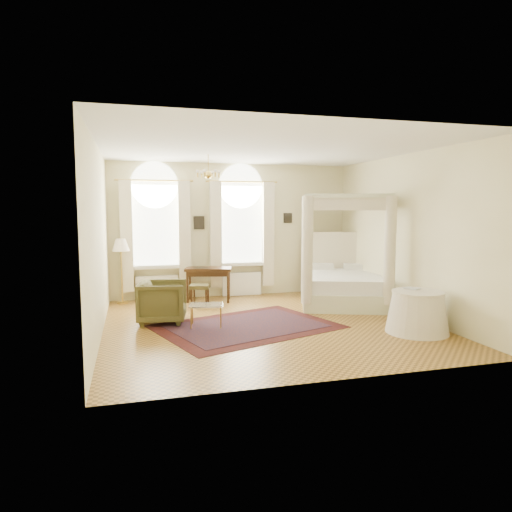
% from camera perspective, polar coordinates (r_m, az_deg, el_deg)
% --- Properties ---
extents(ground, '(6.00, 6.00, 0.00)m').
position_cam_1_polar(ground, '(8.82, 1.36, -8.46)').
color(ground, '#A77630').
rests_on(ground, ground).
extents(room_walls, '(6.00, 6.00, 6.00)m').
position_cam_1_polar(room_walls, '(8.55, 1.39, 4.50)').
color(room_walls, '#FFF7C2').
rests_on(room_walls, ground).
extents(window_left, '(1.62, 0.27, 3.29)m').
position_cam_1_polar(window_left, '(11.09, -12.41, 2.16)').
color(window_left, white).
rests_on(window_left, room_walls).
extents(window_right, '(1.62, 0.27, 3.29)m').
position_cam_1_polar(window_right, '(11.39, -1.80, 2.40)').
color(window_right, white).
rests_on(window_right, room_walls).
extents(chandelier, '(0.51, 0.45, 0.50)m').
position_cam_1_polar(chandelier, '(9.54, -5.98, 10.20)').
color(chandelier, gold).
rests_on(chandelier, room_walls).
extents(wall_pictures, '(2.54, 0.03, 0.39)m').
position_cam_1_polar(wall_pictures, '(11.44, -2.47, 4.43)').
color(wall_pictures, black).
rests_on(wall_pictures, room_walls).
extents(canopy_bed, '(2.52, 2.78, 2.50)m').
position_cam_1_polar(canopy_bed, '(10.72, 10.73, -2.87)').
color(canopy_bed, beige).
rests_on(canopy_bed, ground).
extents(nightstand, '(0.54, 0.52, 0.61)m').
position_cam_1_polar(nightstand, '(12.03, 10.29, -3.17)').
color(nightstand, '#36200E').
rests_on(nightstand, ground).
extents(nightstand_lamp, '(0.30, 0.30, 0.45)m').
position_cam_1_polar(nightstand_lamp, '(11.94, 10.85, -0.35)').
color(nightstand_lamp, gold).
rests_on(nightstand_lamp, nightstand).
extents(writing_desk, '(1.18, 0.81, 0.81)m').
position_cam_1_polar(writing_desk, '(10.84, -5.97, -2.06)').
color(writing_desk, '#36200E').
rests_on(writing_desk, ground).
extents(laptop, '(0.39, 0.30, 0.03)m').
position_cam_1_polar(laptop, '(10.70, -6.86, -1.47)').
color(laptop, black).
rests_on(laptop, writing_desk).
extents(stool, '(0.54, 0.54, 0.49)m').
position_cam_1_polar(stool, '(10.37, -7.02, -3.99)').
color(stool, '#423C1C').
rests_on(stool, ground).
extents(armchair, '(1.03, 1.01, 0.81)m').
position_cam_1_polar(armchair, '(9.01, -11.57, -5.62)').
color(armchair, '#403B1B').
rests_on(armchair, ground).
extents(coffee_table, '(0.69, 0.55, 0.42)m').
position_cam_1_polar(coffee_table, '(8.57, -6.24, -6.31)').
color(coffee_table, white).
rests_on(coffee_table, ground).
extents(floor_lamp, '(0.39, 0.39, 1.51)m').
position_cam_1_polar(floor_lamp, '(10.93, -16.54, 0.93)').
color(floor_lamp, gold).
rests_on(floor_lamp, ground).
extents(oriental_rug, '(3.72, 3.17, 0.01)m').
position_cam_1_polar(oriental_rug, '(8.61, -1.18, -8.78)').
color(oriental_rug, '#441110').
rests_on(oriental_rug, ground).
extents(side_table, '(1.09, 1.09, 0.74)m').
position_cam_1_polar(side_table, '(8.63, 19.51, -6.64)').
color(side_table, beige).
rests_on(side_table, ground).
extents(book, '(0.29, 0.32, 0.02)m').
position_cam_1_polar(book, '(8.66, 18.61, -3.93)').
color(book, black).
rests_on(book, side_table).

